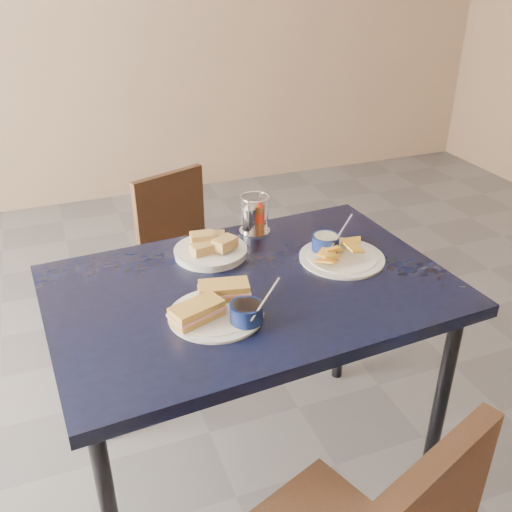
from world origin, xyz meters
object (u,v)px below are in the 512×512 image
object	(u,v)px
dining_table	(252,304)
condiment_caddy	(253,217)
bread_basket	(211,249)
chair_far	(188,244)
sandwich_plate	(220,307)
plantain_plate	(336,252)

from	to	relation	value
dining_table	condiment_caddy	world-z (taller)	condiment_caddy
dining_table	bread_basket	distance (m)	0.24
chair_far	sandwich_plate	distance (m)	1.10
sandwich_plate	plantain_plate	xyz separation A→B (m)	(0.45, 0.18, -0.01)
condiment_caddy	plantain_plate	bearing A→B (deg)	-55.78
dining_table	sandwich_plate	bearing A→B (deg)	-139.10
plantain_plate	bread_basket	xyz separation A→B (m)	(-0.37, 0.16, 0.00)
dining_table	plantain_plate	distance (m)	0.33
dining_table	chair_far	xyz separation A→B (m)	(0.03, 0.92, -0.25)
sandwich_plate	plantain_plate	world-z (taller)	same
chair_far	plantain_plate	xyz separation A→B (m)	(0.28, -0.85, 0.33)
dining_table	chair_far	world-z (taller)	chair_far
chair_far	sandwich_plate	xyz separation A→B (m)	(-0.17, -1.04, 0.34)
sandwich_plate	bread_basket	world-z (taller)	sandwich_plate
sandwich_plate	plantain_plate	distance (m)	0.49
dining_table	sandwich_plate	size ratio (longest dim) A/B	4.07
dining_table	chair_far	distance (m)	0.95
dining_table	condiment_caddy	xyz separation A→B (m)	(0.13, 0.33, 0.12)
dining_table	bread_basket	xyz separation A→B (m)	(-0.06, 0.22, 0.09)
dining_table	sandwich_plate	world-z (taller)	sandwich_plate
sandwich_plate	plantain_plate	bearing A→B (deg)	21.98
bread_basket	condiment_caddy	bearing A→B (deg)	30.88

